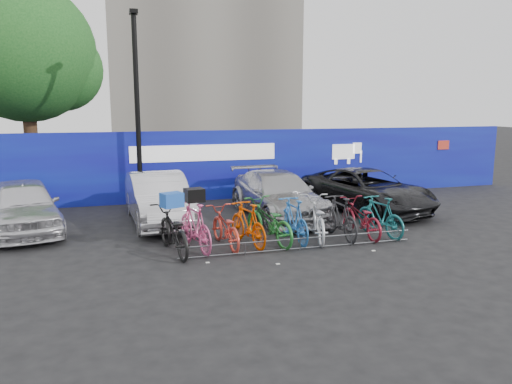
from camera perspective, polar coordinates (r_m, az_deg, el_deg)
name	(u,v)px	position (r m, az deg, el deg)	size (l,w,h in m)	color
ground	(291,243)	(12.07, 4.02, -5.88)	(100.00, 100.00, 0.00)	black
hoarding	(233,164)	(17.48, -2.68, 3.16)	(22.00, 0.18, 2.40)	#120A8A
tree	(31,56)	(21.19, -24.28, 13.99)	(5.40, 5.20, 7.80)	#382314
lamppost	(137,105)	(16.30, -13.42, 9.68)	(0.25, 0.50, 6.11)	black
bike_rack	(300,243)	(11.48, 5.06, -5.88)	(5.60, 0.03, 0.30)	#595B60
car_0	(24,206)	(14.24, -25.02, -1.47)	(1.64, 4.07, 1.39)	silver
car_1	(158,199)	(14.17, -11.09, -0.75)	(1.47, 4.22, 1.39)	#BDBCC2
car_2	(278,195)	(14.68, 2.52, -0.32)	(1.85, 4.56, 1.32)	#A3A4A8
car_3	(366,190)	(15.87, 12.49, 0.20)	(2.16, 4.69, 1.30)	black
bike_0	(173,231)	(11.25, -9.50, -4.36)	(0.71, 2.03, 1.07)	black
bike_1	(195,226)	(11.46, -6.99, -3.88)	(0.53, 1.88, 1.13)	#E5518E
bike_2	(225,227)	(11.66, -3.56, -4.06)	(0.62, 1.78, 0.93)	red
bike_3	(248,224)	(11.74, -0.93, -3.67)	(0.49, 1.74, 1.04)	#E54C02
bike_4	(268,222)	(11.92, 1.42, -3.40)	(0.71, 2.02, 1.06)	#206D2A
bike_5	(294,220)	(12.08, 4.34, -3.21)	(0.51, 1.80, 1.08)	blue
bike_6	(317,219)	(12.33, 6.94, -3.04)	(0.70, 2.01, 1.06)	#B9BCC1
bike_7	(340,217)	(12.51, 9.61, -2.88)	(0.51, 1.79, 1.08)	#29292C
bike_8	(360,218)	(12.80, 11.85, -2.92)	(0.64, 1.83, 0.96)	maroon
bike_9	(380,216)	(12.96, 14.00, -2.69)	(0.48, 1.71, 1.03)	#19656A
cargo_crate	(172,200)	(11.10, -9.60, -0.90)	(0.45, 0.34, 0.32)	blue
cargo_topcase	(194,195)	(11.30, -7.06, -0.36)	(0.41, 0.37, 0.30)	black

